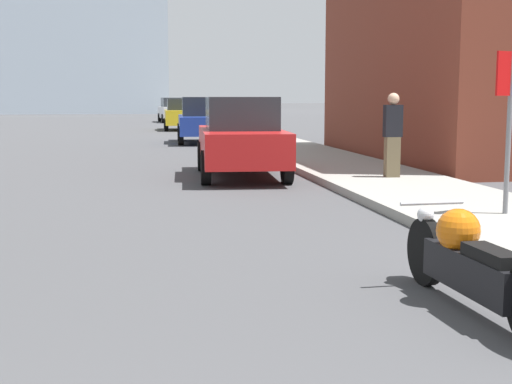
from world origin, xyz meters
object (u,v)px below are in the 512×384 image
object	(u,v)px
motorcycle	(469,262)
parked_car_red	(241,137)
stop_sign	(510,104)
pedestrian	(393,134)
parked_car_blue	(202,120)
parked_car_yellow	(182,114)
parked_car_white	(172,110)

from	to	relation	value
motorcycle	parked_car_red	xyz separation A→B (m)	(-0.40, 10.27, 0.48)
stop_sign	pedestrian	size ratio (longest dim) A/B	1.31
parked_car_blue	stop_sign	world-z (taller)	stop_sign
motorcycle	parked_car_blue	size ratio (longest dim) A/B	0.55
parked_car_blue	pedestrian	distance (m)	14.17
motorcycle	parked_car_yellow	distance (m)	33.38
parked_car_red	pedestrian	size ratio (longest dim) A/B	2.72
parked_car_white	pedestrian	world-z (taller)	pedestrian
parked_car_white	parked_car_red	bearing A→B (deg)	-94.17
pedestrian	parked_car_blue	bearing A→B (deg)	100.52
motorcycle	parked_car_red	size ratio (longest dim) A/B	0.52
parked_car_white	pedestrian	distance (m)	37.16
parked_car_blue	parked_car_white	world-z (taller)	parked_car_blue
parked_car_blue	parked_car_yellow	world-z (taller)	parked_car_blue
parked_car_yellow	parked_car_white	size ratio (longest dim) A/B	0.98
parked_car_red	parked_car_yellow	distance (m)	23.11
parked_car_red	pedestrian	xyz separation A→B (m)	(2.84, -1.85, 0.14)
motorcycle	pedestrian	distance (m)	8.78
parked_car_red	parked_car_yellow	bearing A→B (deg)	93.20
parked_car_yellow	parked_car_white	bearing A→B (deg)	90.97
parked_car_yellow	parked_car_white	xyz separation A→B (m)	(0.12, 12.11, 0.01)
parked_car_white	pedestrian	xyz separation A→B (m)	(2.53, -37.07, 0.18)
motorcycle	parked_car_red	bearing A→B (deg)	90.39
parked_car_white	stop_sign	xyz separation A→B (m)	(2.48, -41.74, 0.83)
stop_sign	motorcycle	bearing A→B (deg)	-122.51
motorcycle	parked_car_white	world-z (taller)	parked_car_white
parked_car_yellow	stop_sign	size ratio (longest dim) A/B	1.86
parked_car_blue	stop_sign	size ratio (longest dim) A/B	1.98
parked_car_blue	stop_sign	xyz separation A→B (m)	(2.54, -18.59, 0.79)
parked_car_yellow	pedestrian	distance (m)	25.10
parked_car_blue	parked_car_red	bearing A→B (deg)	-88.29
parked_car_red	parked_car_blue	xyz separation A→B (m)	(0.26, 12.07, -0.00)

